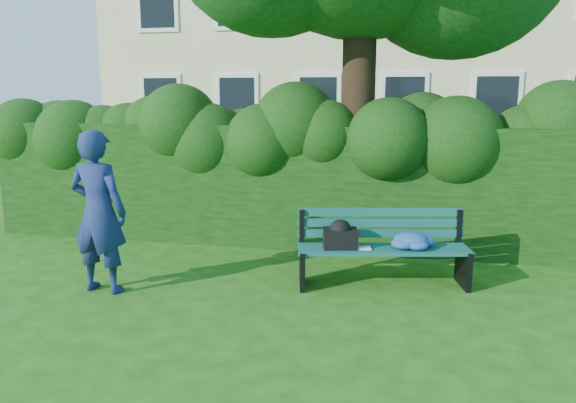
# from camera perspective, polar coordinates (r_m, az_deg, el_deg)

# --- Properties ---
(ground) EXTENTS (80.00, 80.00, 0.00)m
(ground) POSITION_cam_1_polar(r_m,az_deg,el_deg) (6.59, -1.14, -9.12)
(ground) COLOR #1E4B0E
(ground) RESTS_ON ground
(hedge) EXTENTS (10.00, 1.00, 1.80)m
(hedge) POSITION_cam_1_polar(r_m,az_deg,el_deg) (8.45, 2.34, 1.71)
(hedge) COLOR black
(hedge) RESTS_ON ground
(park_bench) EXTENTS (2.08, 0.97, 0.89)m
(park_bench) POSITION_cam_1_polar(r_m,az_deg,el_deg) (6.76, 9.57, -4.31)
(park_bench) COLOR #115748
(park_bench) RESTS_ON ground
(man_reading) EXTENTS (0.71, 0.50, 1.87)m
(man_reading) POSITION_cam_1_polar(r_m,az_deg,el_deg) (6.71, -18.70, -1.02)
(man_reading) COLOR navy
(man_reading) RESTS_ON ground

